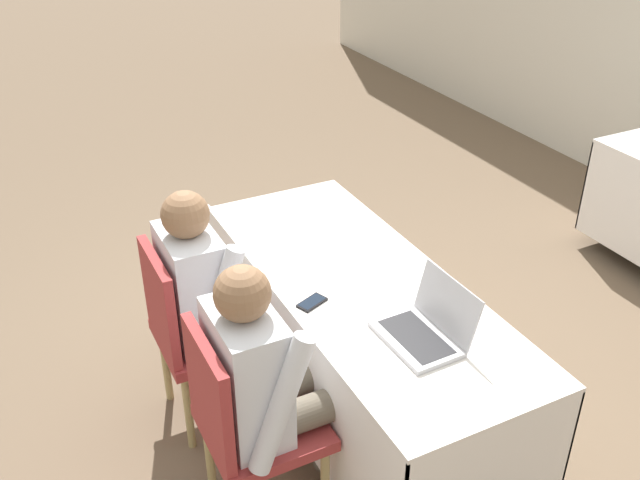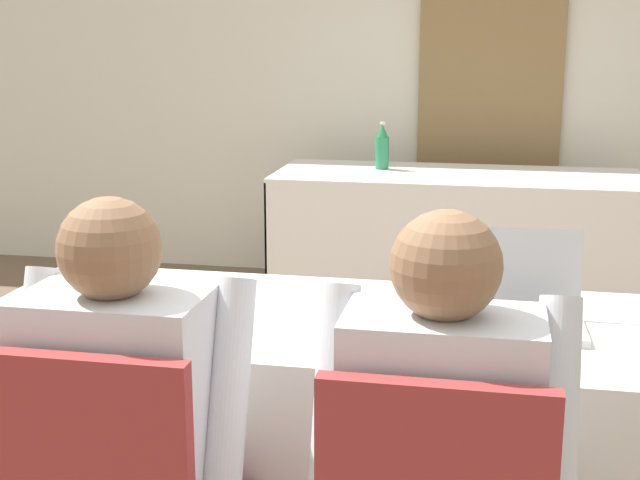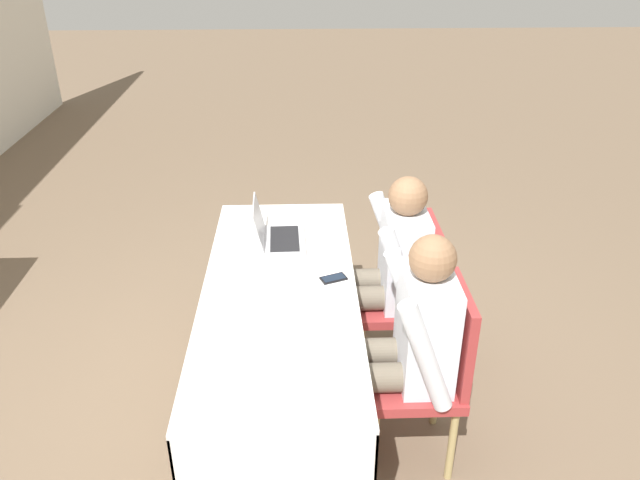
% 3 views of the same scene
% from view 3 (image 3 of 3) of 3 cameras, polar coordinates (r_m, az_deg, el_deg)
% --- Properties ---
extents(ground_plane, '(24.00, 24.00, 0.00)m').
position_cam_3_polar(ground_plane, '(3.44, -3.34, -14.96)').
color(ground_plane, brown).
extents(conference_table_near, '(1.89, 0.73, 0.75)m').
position_cam_3_polar(conference_table_near, '(3.08, -3.63, -7.22)').
color(conference_table_near, white).
rests_on(conference_table_near, ground_plane).
extents(laptop, '(0.35, 0.28, 0.23)m').
position_cam_3_polar(laptop, '(3.36, -3.95, 0.47)').
color(laptop, '#B7B7BC').
rests_on(laptop, conference_table_near).
extents(cell_phone, '(0.11, 0.14, 0.01)m').
position_cam_3_polar(cell_phone, '(3.03, 1.24, -3.52)').
color(cell_phone, black).
rests_on(cell_phone, conference_table_near).
extents(paper_beside_laptop, '(0.22, 0.30, 0.00)m').
position_cam_3_polar(paper_beside_laptop, '(3.12, -4.42, -2.80)').
color(paper_beside_laptop, white).
rests_on(paper_beside_laptop, conference_table_near).
extents(paper_centre_table, '(0.23, 0.31, 0.00)m').
position_cam_3_polar(paper_centre_table, '(2.64, -3.16, -9.05)').
color(paper_centre_table, white).
rests_on(paper_centre_table, conference_table_near).
extents(chair_near_left, '(0.44, 0.44, 0.91)m').
position_cam_3_polar(chair_near_left, '(2.92, 9.84, -11.36)').
color(chair_near_left, tan).
rests_on(chair_near_left, ground_plane).
extents(chair_near_right, '(0.44, 0.44, 0.91)m').
position_cam_3_polar(chair_near_right, '(3.42, 7.87, -4.69)').
color(chair_near_right, tan).
rests_on(chair_near_right, ground_plane).
extents(person_checkered_shirt, '(0.50, 0.52, 1.17)m').
position_cam_3_polar(person_checkered_shirt, '(2.81, 8.00, -8.94)').
color(person_checkered_shirt, '#665B4C').
rests_on(person_checkered_shirt, ground_plane).
extents(person_white_shirt, '(0.50, 0.52, 1.17)m').
position_cam_3_polar(person_white_shirt, '(3.33, 6.28, -2.42)').
color(person_white_shirt, '#665B4C').
rests_on(person_white_shirt, ground_plane).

